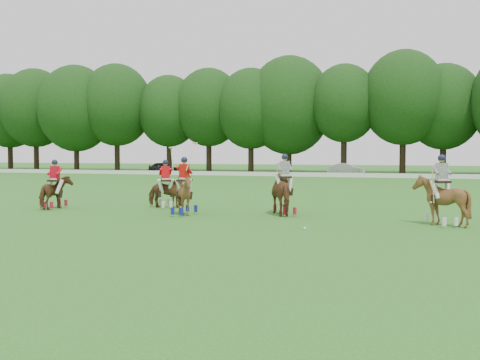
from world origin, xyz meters
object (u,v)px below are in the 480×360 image
(car_left, at_px, (163,167))
(car_mid, at_px, (346,169))
(polo_ball, at_px, (305,228))
(polo_red_a, at_px, (55,191))
(polo_red_b, at_px, (166,191))
(polo_red_c, at_px, (184,194))
(polo_stripe_a, at_px, (285,192))
(polo_stripe_b, at_px, (441,200))

(car_left, bearing_deg, car_mid, -73.30)
(car_mid, height_order, polo_ball, car_mid)
(polo_ball, bearing_deg, polo_red_a, 165.59)
(car_mid, relative_size, polo_red_b, 1.46)
(polo_red_c, height_order, polo_ball, polo_red_c)
(polo_red_c, height_order, polo_stripe_a, polo_red_c)
(polo_red_b, xyz_separation_m, polo_ball, (7.17, -4.74, -0.71))
(car_mid, bearing_deg, polo_red_a, 163.94)
(polo_red_c, relative_size, polo_stripe_b, 1.18)
(polo_red_b, bearing_deg, polo_red_c, -50.09)
(polo_red_c, bearing_deg, polo_stripe_a, 19.82)
(car_mid, height_order, polo_red_a, polo_red_a)
(car_left, height_order, polo_stripe_b, polo_stripe_b)
(car_mid, distance_m, polo_ball, 41.66)
(polo_red_b, distance_m, polo_ball, 8.62)
(polo_red_a, height_order, polo_red_c, polo_red_c)
(polo_ball, bearing_deg, car_left, 120.92)
(polo_red_c, xyz_separation_m, polo_stripe_a, (3.76, 1.36, 0.06))
(car_mid, xyz_separation_m, polo_red_b, (-4.01, -36.80, 0.11))
(car_left, relative_size, polo_stripe_b, 1.58)
(polo_red_b, height_order, polo_red_c, polo_red_c)
(polo_red_a, bearing_deg, polo_ball, -14.41)
(polo_stripe_b, bearing_deg, polo_stripe_a, 165.54)
(car_mid, xyz_separation_m, polo_red_c, (-2.13, -39.05, 0.18))
(polo_stripe_b, bearing_deg, polo_ball, -151.05)
(polo_stripe_a, relative_size, polo_stripe_b, 1.01)
(polo_red_c, bearing_deg, polo_red_b, 129.91)
(polo_red_c, xyz_separation_m, polo_ball, (5.29, -2.49, -0.79))
(polo_red_a, relative_size, polo_stripe_b, 0.90)
(polo_red_a, relative_size, polo_red_c, 0.76)
(car_mid, bearing_deg, polo_stripe_a, 178.92)
(polo_red_c, distance_m, polo_stripe_a, 4.00)
(polo_red_c, bearing_deg, polo_red_a, 175.36)
(car_left, height_order, polo_ball, car_left)
(car_left, bearing_deg, polo_ball, -132.39)
(polo_stripe_a, distance_m, polo_stripe_b, 5.97)
(car_mid, relative_size, polo_red_a, 1.82)
(polo_red_a, distance_m, polo_red_c, 6.43)
(polo_red_b, bearing_deg, polo_stripe_b, -11.80)
(polo_red_c, distance_m, polo_stripe_b, 9.54)
(polo_stripe_b, bearing_deg, car_left, 126.62)
(polo_red_c, xyz_separation_m, polo_stripe_b, (9.54, -0.13, 0.05))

